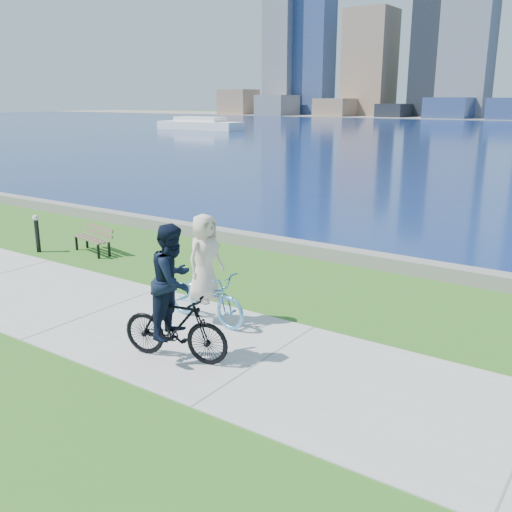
{
  "coord_description": "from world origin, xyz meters",
  "views": [
    {
      "loc": [
        8.8,
        -7.07,
        4.17
      ],
      "look_at": [
        2.47,
        2.05,
        1.1
      ],
      "focal_mm": 40.0,
      "sensor_mm": 36.0,
      "label": 1
    }
  ],
  "objects": [
    {
      "name": "seawall",
      "position": [
        0.0,
        6.2,
        0.17
      ],
      "size": [
        90.0,
        0.5,
        0.35
      ],
      "primitive_type": "cube",
      "color": "gray",
      "rests_on": "ground"
    },
    {
      "name": "ferry_near",
      "position": [
        -43.94,
        55.2,
        0.73
      ],
      "size": [
        12.87,
        3.68,
        1.75
      ],
      "color": "white",
      "rests_on": "ground"
    },
    {
      "name": "park_bench",
      "position": [
        -3.71,
        3.04,
        0.45
      ],
      "size": [
        1.5,
        0.77,
        0.74
      ],
      "rotation": [
        0.0,
        0.0,
        -0.2
      ],
      "color": "black",
      "rests_on": "ground"
    },
    {
      "name": "concrete_path",
      "position": [
        0.0,
        0.0,
        0.01
      ],
      "size": [
        80.0,
        3.5,
        0.02
      ],
      "primitive_type": "cube",
      "color": "#AEAEA9",
      "rests_on": "ground"
    },
    {
      "name": "bollard_lamp",
      "position": [
        -5.08,
        2.19,
        0.61
      ],
      "size": [
        0.17,
        0.17,
        1.07
      ],
      "color": "black",
      "rests_on": "ground"
    },
    {
      "name": "cyclist_woman",
      "position": [
        2.14,
        0.84,
        0.8
      ],
      "size": [
        0.82,
        1.97,
        2.11
      ],
      "rotation": [
        0.0,
        0.0,
        1.49
      ],
      "color": "#5BA8DD",
      "rests_on": "ground"
    },
    {
      "name": "ground",
      "position": [
        0.0,
        0.0,
        0.0
      ],
      "size": [
        320.0,
        320.0,
        0.0
      ],
      "primitive_type": "plane",
      "color": "#2B6119",
      "rests_on": "ground"
    },
    {
      "name": "cyclist_man",
      "position": [
        2.8,
        -0.74,
        0.98
      ],
      "size": [
        0.97,
        1.96,
        2.28
      ],
      "rotation": [
        0.0,
        0.0,
        1.81
      ],
      "color": "black",
      "rests_on": "ground"
    }
  ]
}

